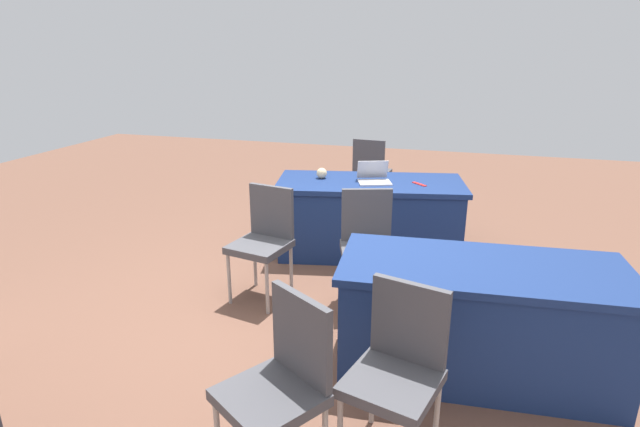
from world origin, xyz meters
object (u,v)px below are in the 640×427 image
chair_near_front (368,241)px  chair_by_pillar (398,364)px  table_mid_left (478,319)px  table_foreground (369,217)px  chair_tucked_left (264,236)px  chair_tucked_right (371,169)px  chair_aisle (281,379)px  scissors_red (419,184)px  yarn_ball (322,173)px  laptop_silver (374,178)px

chair_near_front → chair_by_pillar: size_ratio=1.03×
chair_by_pillar → table_mid_left: bearing=-100.8°
table_foreground → chair_tucked_left: chair_tucked_left is taller
table_mid_left → chair_tucked_right: 3.60m
table_foreground → chair_aisle: (-0.13, 3.00, 0.17)m
chair_aisle → scissors_red: bearing=-63.7°
chair_near_front → chair_tucked_right: bearing=-97.6°
table_foreground → chair_aisle: chair_aisle is taller
chair_tucked_left → yarn_ball: (-0.17, -1.20, 0.27)m
chair_aisle → scissors_red: size_ratio=5.36×
laptop_silver → scissors_red: bearing=165.1°
chair_tucked_right → chair_by_pillar: (-0.92, 4.19, -0.00)m
chair_near_front → chair_tucked_right: chair_near_front is taller
chair_by_pillar → yarn_ball: (1.16, -2.67, 0.29)m
chair_tucked_right → yarn_ball: chair_tucked_right is taller
chair_near_front → scissors_red: 1.17m
scissors_red → chair_tucked_right: bearing=159.8°
chair_tucked_right → chair_by_pillar: size_ratio=1.01×
chair_by_pillar → laptop_silver: size_ratio=2.37×
chair_near_front → chair_aisle: size_ratio=1.00×
chair_tucked_left → scissors_red: 1.71m
table_foreground → yarn_ball: bearing=1.7°
table_foreground → chair_tucked_left: 1.41m
table_foreground → chair_near_front: (-0.19, 1.10, 0.17)m
chair_tucked_right → chair_aisle: 4.51m
table_mid_left → scissors_red: (0.58, -1.85, 0.39)m
chair_by_pillar → laptop_silver: bearing=-61.6°
chair_tucked_left → chair_by_pillar: bearing=143.8°
chair_near_front → yarn_ball: chair_near_front is taller
yarn_ball → scissors_red: 1.00m
chair_by_pillar → yarn_ball: chair_by_pillar is taller
table_foreground → chair_by_pillar: bearing=103.7°
table_mid_left → chair_aisle: size_ratio=1.93×
chair_aisle → scissors_red: 3.04m
chair_tucked_right → laptop_silver: 1.58m
chair_near_front → laptop_silver: size_ratio=2.44×
chair_by_pillar → chair_tucked_left: bearing=-32.4°
chair_near_front → yarn_ball: size_ratio=8.96×
chair_near_front → chair_aisle: chair_near_front is taller
table_mid_left → chair_by_pillar: 0.96m
chair_tucked_left → laptop_silver: laptop_silver is taller
laptop_silver → chair_tucked_right: bearing=-98.4°
table_mid_left → laptop_silver: size_ratio=4.69×
chair_aisle → yarn_ball: bearing=-44.7°
table_foreground → laptop_silver: (-0.04, 0.02, 0.42)m
chair_near_front → yarn_ball: bearing=-74.7°
chair_near_front → laptop_silver: laptop_silver is taller
chair_tucked_right → scissors_red: size_ratio=5.26×
yarn_ball → scissors_red: (-1.00, -0.03, -0.05)m
yarn_ball → chair_aisle: bearing=102.1°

